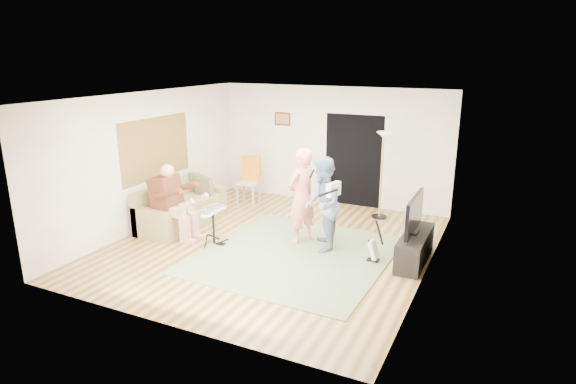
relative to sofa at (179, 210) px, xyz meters
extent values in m
plane|color=brown|center=(2.29, -0.23, -0.28)|extent=(6.00, 6.00, 0.00)
plane|color=white|center=(2.29, -0.23, 2.42)|extent=(6.00, 6.00, 0.00)
plane|color=olive|center=(-0.45, -0.03, 1.27)|extent=(0.00, 2.05, 2.05)
plane|color=black|center=(2.84, 2.76, 0.77)|extent=(2.10, 0.00, 2.10)
cube|color=#3F2314|center=(1.04, 2.76, 1.62)|extent=(0.42, 0.03, 0.32)
cube|color=#607446|center=(2.86, -0.47, -0.27)|extent=(3.22, 3.42, 0.02)
cube|color=olive|center=(0.09, 0.00, -0.07)|extent=(0.84, 1.68, 0.42)
cube|color=olive|center=(-0.26, 0.00, 0.14)|extent=(0.16, 2.08, 0.84)
cube|color=olive|center=(0.09, 0.94, 0.02)|extent=(0.84, 0.20, 0.59)
cube|color=olive|center=(0.09, -0.94, 0.02)|extent=(0.84, 0.20, 0.59)
cube|color=#592A19|center=(0.24, -0.65, 0.57)|extent=(0.40, 0.52, 0.66)
sphere|color=tan|center=(0.31, -0.65, 1.01)|extent=(0.26, 0.26, 0.26)
cylinder|color=black|center=(1.29, -0.65, 0.05)|extent=(0.04, 0.04, 0.61)
cube|color=white|center=(1.29, -0.65, 0.34)|extent=(0.12, 0.61, 0.04)
imported|color=#F67E6B|center=(2.69, 0.17, 0.61)|extent=(0.61, 0.75, 1.78)
imported|color=slate|center=(3.18, -0.02, 0.56)|extent=(0.89, 1.00, 1.69)
cube|color=black|center=(4.17, -0.13, -0.27)|extent=(0.20, 0.16, 0.03)
cube|color=silver|center=(4.17, -0.13, -0.07)|extent=(0.16, 0.24, 0.32)
cylinder|color=black|center=(4.25, -0.13, 0.25)|extent=(0.17, 0.04, 0.41)
cylinder|color=black|center=(3.65, 2.15, -0.27)|extent=(0.33, 0.33, 0.03)
cylinder|color=#A88848|center=(3.65, 2.15, 0.62)|extent=(0.04, 0.04, 1.75)
cone|color=white|center=(3.65, 2.15, 1.51)|extent=(0.29, 0.29, 0.12)
cube|color=tan|center=(0.61, 1.81, 0.22)|extent=(0.52, 0.52, 0.04)
cube|color=orange|center=(0.61, 2.02, 0.58)|extent=(0.45, 0.15, 0.46)
cube|color=black|center=(4.79, 0.15, -0.03)|extent=(0.40, 1.40, 0.50)
cube|color=black|center=(4.74, 0.15, 0.57)|extent=(0.06, 1.16, 0.61)
camera|label=1|loc=(6.09, -7.55, 3.11)|focal=30.00mm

